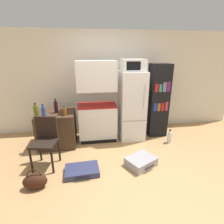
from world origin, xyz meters
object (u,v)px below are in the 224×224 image
Objects in this scene: bottle_wine_dark at (56,107)px; bottle_blue_soda at (43,112)px; microwave at (133,65)px; bottle_amber_beer at (64,112)px; bookshelf at (158,101)px; chair at (46,137)px; suitcase_large_flat at (82,170)px; kitchen_hutch at (97,105)px; bottle_olive_oil at (36,111)px; handbag at (35,181)px; water_bottle_front at (169,137)px; suitcase_small_flat at (141,162)px; refrigerator at (132,106)px; side_table at (57,128)px.

bottle_wine_dark reaches higher than bottle_blue_soda.
bottle_amber_beer is at bearing -168.47° from microwave.
chair is at bearing -159.19° from bookshelf.
kitchen_hutch is at bearing 70.37° from suitcase_large_flat.
bottle_olive_oil is (-1.24, -0.36, 0.03)m from kitchen_hutch.
bottle_wine_dark is at bearing -171.27° from kitchen_hutch.
handbag reaches higher than water_bottle_front.
chair is 1.52× the size of suitcase_large_flat.
bottle_blue_soda is 2.09m from suitcase_small_flat.
water_bottle_front reaches higher than suitcase_large_flat.
bottle_blue_soda is (-1.08, -0.42, 0.03)m from kitchen_hutch.
handbag is (-1.87, -1.46, -0.67)m from refrigerator.
bottle_amber_beer is at bearing 120.46° from suitcase_small_flat.
kitchen_hutch is 6.17× the size of bottle_olive_oil.
bottle_olive_oil is (-2.04, -0.32, -0.84)m from microwave.
side_table is 2.55m from water_bottle_front.
handbag is (-1.86, -1.46, -1.59)m from microwave.
refrigerator reaches higher than bottle_wine_dark.
side_table reaches higher than handbag.
chair is (-0.30, -0.53, -0.28)m from bottle_amber_beer.
microwave is 2.23m from bottle_olive_oil.
side_table is 0.65m from bottle_olive_oil.
kitchen_hutch reaches higher than handbag.
bookshelf is 2.93× the size of suitcase_large_flat.
suitcase_large_flat is (0.52, -1.11, -0.83)m from bottle_wine_dark.
microwave is (-0.00, -0.00, 0.92)m from refrigerator.
bottle_olive_oil is at bearing 128.46° from suitcase_small_flat.
handbag is at bearing -158.52° from water_bottle_front.
bookshelf is 3.07m from handbag.
chair is at bearing -170.63° from water_bottle_front.
bottle_blue_soda is at bearing 111.75° from chair.
bookshelf is 1.93× the size of chair.
bottle_amber_beer is (0.22, -0.23, 0.45)m from side_table.
refrigerator is at bearing 38.05° from handbag.
bottle_wine_dark reaches higher than handbag.
bottle_amber_beer is (-0.69, -0.35, -0.01)m from kitchen_hutch.
kitchen_hutch is 5.89× the size of bottle_wine_dark.
handbag is (0.17, -1.14, -0.75)m from bottle_olive_oil.
water_bottle_front is at bearing 19.64° from chair.
water_bottle_front is at bearing 18.71° from suitcase_large_flat.
microwave is 1.55× the size of water_bottle_front.
microwave is 2.00m from suitcase_small_flat.
suitcase_small_flat is (1.07, 0.06, 0.03)m from suitcase_large_flat.
chair is (-1.79, -0.84, -1.17)m from microwave.
kitchen_hutch reaches higher than chair.
kitchen_hutch is 0.77m from bottle_amber_beer.
kitchen_hutch reaches higher than suitcase_large_flat.
side_table is at bearing 61.27° from bottle_blue_soda.
bottle_olive_oil is 0.42m from bottle_wine_dark.
bookshelf reaches higher than side_table.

